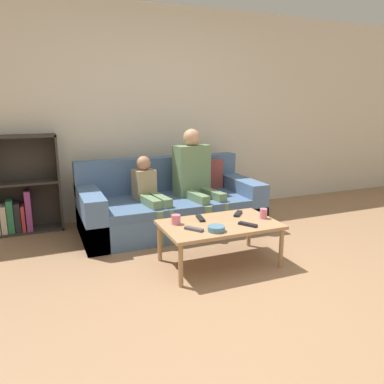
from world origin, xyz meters
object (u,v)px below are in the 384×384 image
Objects in this scene: cup_far at (263,214)px; bookshelf at (21,194)px; couch at (170,206)px; cup_near at (176,219)px; tv_remote_3 at (238,214)px; coffee_table at (219,227)px; person_adult at (195,174)px; tv_remote_0 at (248,224)px; tv_remote_2 at (194,229)px; snack_bowl at (216,229)px; person_child at (150,193)px; tv_remote_1 at (200,218)px.

bookshelf is at bearing 141.08° from cup_far.
couch reaches higher than cup_far.
couch is at bearing 113.99° from cup_far.
cup_near is 0.54× the size of tv_remote_3.
person_adult reaches higher than coffee_table.
cup_near reaches higher than tv_remote_0.
coffee_table is at bearing 176.06° from cup_far.
couch is at bearing 154.56° from person_adult.
tv_remote_3 is (-0.16, 0.19, -0.04)m from cup_far.
bookshelf reaches higher than tv_remote_2.
bookshelf is 6.46× the size of tv_remote_0.
person_adult is at bearing -18.38° from bookshelf.
cup_near is (-0.58, -0.92, -0.21)m from person_adult.
tv_remote_3 is at bearing 40.49° from snack_bowl.
person_adult is 1.26m from tv_remote_2.
bookshelf reaches higher than person_child.
person_adult reaches higher than tv_remote_2.
person_adult is at bearing 79.30° from tv_remote_1.
tv_remote_2 is at bearing 140.06° from tv_remote_0.
coffee_table is 0.31m from tv_remote_2.
tv_remote_1 is at bearing 8.70° from cup_near.
tv_remote_0 is 0.33m from tv_remote_3.
person_adult is 6.91× the size of tv_remote_2.
cup_near is at bearing -50.08° from bookshelf.
cup_far is (0.23, -1.08, -0.20)m from person_adult.
tv_remote_3 is at bearing -37.89° from bookshelf.
cup_far is (0.52, -1.16, 0.18)m from couch.
person_adult reaches higher than person_child.
coffee_table is 0.23m from snack_bowl.
tv_remote_2 is 0.62m from tv_remote_3.
bookshelf is 2.70m from cup_far.
cup_far is at bearing -7.08° from tv_remote_3.
tv_remote_0 is (0.27, -1.29, 0.14)m from couch.
cup_far is 0.56× the size of tv_remote_2.
coffee_table is at bearing -17.85° from tv_remote_2.
couch is at bearing 97.04° from tv_remote_1.
bookshelf is 0.95× the size of person_adult.
cup_far is 0.58m from snack_bowl.
tv_remote_3 is at bearing 3.04° from cup_near.
coffee_table is 0.45m from cup_far.
coffee_table is 7.10× the size of snack_bowl.
tv_remote_2 is 1.05× the size of tv_remote_3.
couch is at bearing -18.69° from bookshelf.
tv_remote_0 is 1.16× the size of snack_bowl.
tv_remote_2 is at bearing 150.85° from snack_bowl.
couch is 13.84× the size of snack_bowl.
cup_far is at bearing -86.60° from person_adult.
person_child reaches higher than cup_far.
tv_remote_2 is 0.19m from snack_bowl.
tv_remote_2 is (0.07, -1.07, -0.08)m from person_child.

